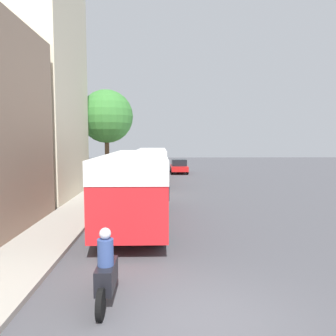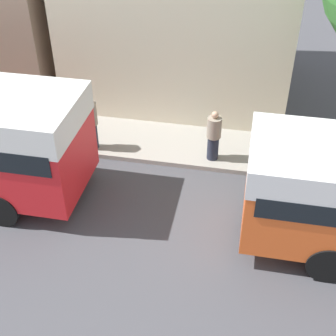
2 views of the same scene
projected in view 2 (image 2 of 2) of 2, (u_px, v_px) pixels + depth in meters
pedestrian_near_curb at (91, 122)px, 14.04m from camera, size 0.43×0.43×1.80m
pedestrian_walking_away at (214, 135)px, 13.65m from camera, size 0.42×0.42×1.60m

